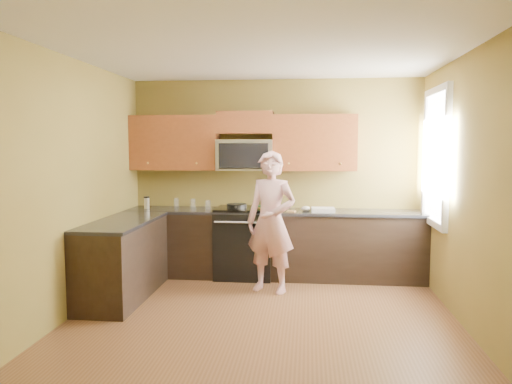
# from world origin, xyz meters

# --- Properties ---
(floor) EXTENTS (4.00, 4.00, 0.00)m
(floor) POSITION_xyz_m (0.00, 0.00, 0.00)
(floor) COLOR brown
(floor) RESTS_ON ground
(ceiling) EXTENTS (4.00, 4.00, 0.00)m
(ceiling) POSITION_xyz_m (0.00, 0.00, 2.70)
(ceiling) COLOR white
(ceiling) RESTS_ON ground
(wall_back) EXTENTS (4.00, 0.00, 4.00)m
(wall_back) POSITION_xyz_m (0.00, 2.00, 1.35)
(wall_back) COLOR brown
(wall_back) RESTS_ON ground
(wall_front) EXTENTS (4.00, 0.00, 4.00)m
(wall_front) POSITION_xyz_m (0.00, -2.00, 1.35)
(wall_front) COLOR brown
(wall_front) RESTS_ON ground
(wall_left) EXTENTS (0.00, 4.00, 4.00)m
(wall_left) POSITION_xyz_m (-2.00, 0.00, 1.35)
(wall_left) COLOR brown
(wall_left) RESTS_ON ground
(wall_right) EXTENTS (0.00, 4.00, 4.00)m
(wall_right) POSITION_xyz_m (2.00, 0.00, 1.35)
(wall_right) COLOR brown
(wall_right) RESTS_ON ground
(cabinet_back_run) EXTENTS (4.00, 0.60, 0.88)m
(cabinet_back_run) POSITION_xyz_m (0.00, 1.70, 0.44)
(cabinet_back_run) COLOR black
(cabinet_back_run) RESTS_ON floor
(cabinet_left_run) EXTENTS (0.60, 1.60, 0.88)m
(cabinet_left_run) POSITION_xyz_m (-1.70, 0.60, 0.44)
(cabinet_left_run) COLOR black
(cabinet_left_run) RESTS_ON floor
(countertop_back) EXTENTS (4.00, 0.62, 0.04)m
(countertop_back) POSITION_xyz_m (0.00, 1.69, 0.90)
(countertop_back) COLOR black
(countertop_back) RESTS_ON cabinet_back_run
(countertop_left) EXTENTS (0.62, 1.60, 0.04)m
(countertop_left) POSITION_xyz_m (-1.69, 0.60, 0.90)
(countertop_left) COLOR black
(countertop_left) RESTS_ON cabinet_left_run
(stove) EXTENTS (0.76, 0.65, 0.95)m
(stove) POSITION_xyz_m (-0.40, 1.68, 0.47)
(stove) COLOR black
(stove) RESTS_ON floor
(microwave) EXTENTS (0.76, 0.40, 0.42)m
(microwave) POSITION_xyz_m (-0.40, 1.80, 1.45)
(microwave) COLOR silver
(microwave) RESTS_ON wall_back
(upper_cab_left) EXTENTS (1.22, 0.33, 0.75)m
(upper_cab_left) POSITION_xyz_m (-1.39, 1.83, 1.45)
(upper_cab_left) COLOR brown
(upper_cab_left) RESTS_ON wall_back
(upper_cab_right) EXTENTS (1.12, 0.33, 0.75)m
(upper_cab_right) POSITION_xyz_m (0.54, 1.83, 1.45)
(upper_cab_right) COLOR brown
(upper_cab_right) RESTS_ON wall_back
(upper_cab_over_mw) EXTENTS (0.76, 0.33, 0.30)m
(upper_cab_over_mw) POSITION_xyz_m (-0.40, 1.83, 2.10)
(upper_cab_over_mw) COLOR brown
(upper_cab_over_mw) RESTS_ON wall_back
(window) EXTENTS (0.06, 1.06, 1.66)m
(window) POSITION_xyz_m (1.98, 1.20, 1.65)
(window) COLOR white
(window) RESTS_ON wall_right
(woman) EXTENTS (0.73, 0.60, 1.72)m
(woman) POSITION_xyz_m (0.01, 1.03, 0.86)
(woman) COLOR #D46A77
(woman) RESTS_ON floor
(frying_pan) EXTENTS (0.29, 0.48, 0.06)m
(frying_pan) POSITION_xyz_m (-0.49, 1.61, 0.95)
(frying_pan) COLOR black
(frying_pan) RESTS_ON stove
(butter_tub) EXTENTS (0.14, 0.14, 0.09)m
(butter_tub) POSITION_xyz_m (-0.15, 1.64, 0.92)
(butter_tub) COLOR yellow
(butter_tub) RESTS_ON countertop_back
(toast_slice) EXTENTS (0.13, 0.13, 0.01)m
(toast_slice) POSITION_xyz_m (0.24, 1.52, 0.93)
(toast_slice) COLOR #B27F47
(toast_slice) RESTS_ON countertop_back
(napkin_a) EXTENTS (0.13, 0.13, 0.06)m
(napkin_a) POSITION_xyz_m (0.04, 1.47, 0.95)
(napkin_a) COLOR silver
(napkin_a) RESTS_ON countertop_back
(napkin_b) EXTENTS (0.12, 0.13, 0.07)m
(napkin_b) POSITION_xyz_m (0.43, 1.64, 0.95)
(napkin_b) COLOR silver
(napkin_b) RESTS_ON countertop_back
(dish_towel) EXTENTS (0.31, 0.25, 0.05)m
(dish_towel) POSITION_xyz_m (0.66, 1.61, 0.95)
(dish_towel) COLOR silver
(dish_towel) RESTS_ON countertop_back
(travel_mug) EXTENTS (0.09, 0.09, 0.17)m
(travel_mug) POSITION_xyz_m (-1.76, 1.68, 0.92)
(travel_mug) COLOR silver
(travel_mug) RESTS_ON countertop_back
(glass_a) EXTENTS (0.08, 0.08, 0.12)m
(glass_a) POSITION_xyz_m (-1.41, 1.92, 0.98)
(glass_a) COLOR silver
(glass_a) RESTS_ON countertop_back
(glass_b) EXTENTS (0.09, 0.09, 0.12)m
(glass_b) POSITION_xyz_m (-1.16, 1.88, 0.98)
(glass_b) COLOR silver
(glass_b) RESTS_ON countertop_back
(glass_c) EXTENTS (0.09, 0.09, 0.12)m
(glass_c) POSITION_xyz_m (-0.90, 1.70, 0.98)
(glass_c) COLOR silver
(glass_c) RESTS_ON countertop_back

